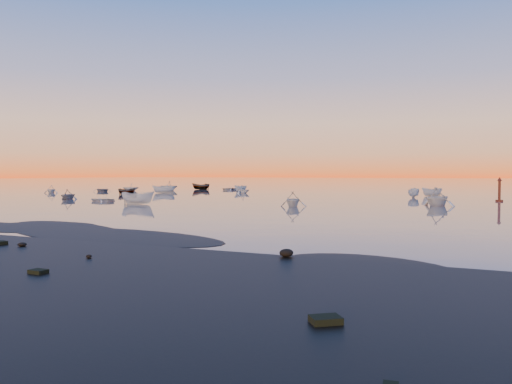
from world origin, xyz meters
The scene contains 6 objects.
ground centered at (0.00, 100.00, 0.00)m, with size 600.00×600.00×0.00m, color #6F635C.
mud_lobes centered at (0.00, -1.00, 0.01)m, with size 140.00×6.00×0.07m, color black, non-canonical shape.
moored_fleet centered at (0.00, 53.00, 0.00)m, with size 124.00×58.00×1.20m, color silver, non-canonical shape.
boat_near_center centered at (-11.18, 24.00, 0.00)m, with size 4.33×1.83×1.50m, color silver.
boat_near_right centered at (6.57, 27.45, 0.00)m, with size 3.55×1.60×1.24m, color silver.
channel_marker centered at (27.03, 47.52, 1.27)m, with size 0.90×0.90×3.21m.
Camera 1 is at (24.85, -22.69, 3.53)m, focal length 35.00 mm.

